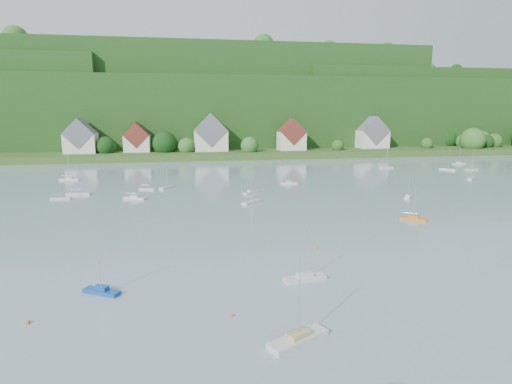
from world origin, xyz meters
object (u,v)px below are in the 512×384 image
(near_sailboat_5, at_px, (413,218))
(near_sailboat_2, at_px, (298,338))
(near_sailboat_3, at_px, (305,277))
(near_sailboat_1, at_px, (101,290))

(near_sailboat_5, bearing_deg, near_sailboat_2, -94.83)
(near_sailboat_3, xyz_separation_m, near_sailboat_5, (30.89, 26.34, -0.02))
(near_sailboat_1, bearing_deg, near_sailboat_5, 53.88)
(near_sailboat_3, distance_m, near_sailboat_5, 40.59)
(near_sailboat_1, bearing_deg, near_sailboat_3, 28.47)
(near_sailboat_2, height_order, near_sailboat_3, near_sailboat_2)
(near_sailboat_1, xyz_separation_m, near_sailboat_2, (20.97, -14.78, 0.07))
(near_sailboat_2, relative_size, near_sailboat_5, 1.26)
(near_sailboat_1, height_order, near_sailboat_5, near_sailboat_5)
(near_sailboat_1, relative_size, near_sailboat_2, 0.73)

